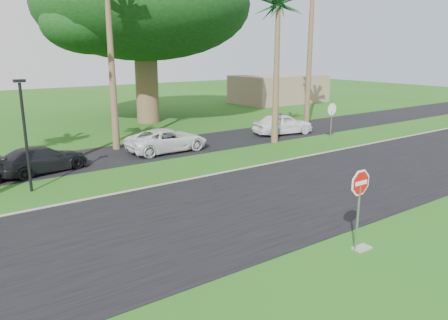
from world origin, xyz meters
name	(u,v)px	position (x,y,z in m)	size (l,w,h in m)	color
ground	(274,222)	(0.00, 0.00, 0.00)	(120.00, 120.00, 0.00)	#265014
road	(239,206)	(0.00, 2.00, 0.01)	(120.00, 8.00, 0.02)	black
parking_strip	(127,154)	(0.00, 12.50, 0.01)	(120.00, 5.00, 0.02)	black
curb	(185,180)	(0.00, 6.05, 0.03)	(120.00, 0.12, 0.06)	gray
stop_sign_near	(360,194)	(0.50, -3.00, 1.77)	(1.05, 0.07, 2.62)	gray
stop_sign_far	(332,114)	(12.00, 8.00, 1.77)	(1.05, 0.07, 2.62)	gray
palm_right_near	(278,8)	(9.00, 10.00, 8.19)	(5.00, 5.00, 9.50)	brown
canopy_tree	(144,7)	(6.00, 22.00, 8.95)	(16.50, 16.50, 13.12)	brown
streetlight_right	(25,129)	(-6.00, 8.50, 2.65)	(0.45, 0.25, 4.64)	black
building_far	(279,89)	(24.00, 26.00, 1.50)	(10.00, 6.00, 3.00)	gray
car_dark	(42,160)	(-4.85, 11.25, 0.63)	(1.77, 4.37, 1.27)	black
car_minivan	(167,140)	(2.17, 11.66, 0.67)	(2.21, 4.79, 1.33)	silver
car_pickup	(283,124)	(11.24, 11.65, 0.72)	(1.71, 4.25, 1.45)	white
utility_slab	(362,248)	(0.74, -3.06, 0.03)	(0.55, 0.35, 0.06)	gray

